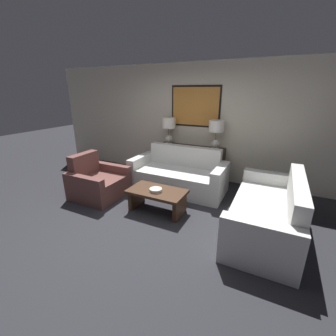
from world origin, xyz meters
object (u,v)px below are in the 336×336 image
couch_by_back_wall (179,176)px  coffee_table (157,196)px  table_lamp_right (216,130)px  couch_by_side (268,214)px  armchair_near_back_wall (98,183)px  table_lamp_left (169,126)px  console_table (190,163)px  decorative_bowl (156,190)px

couch_by_back_wall → coffee_table: couch_by_back_wall is taller
table_lamp_right → couch_by_side: table_lamp_right is taller
couch_by_back_wall → coffee_table: 1.04m
table_lamp_right → armchair_near_back_wall: table_lamp_right is taller
table_lamp_left → armchair_near_back_wall: size_ratio=0.67×
coffee_table → armchair_near_back_wall: armchair_near_back_wall is taller
console_table → decorative_bowl: 1.77m
armchair_near_back_wall → coffee_table: bearing=-0.6°
table_lamp_left → decorative_bowl: bearing=-70.6°
coffee_table → table_lamp_right: bearing=72.9°
console_table → couch_by_back_wall: couch_by_back_wall is taller
couch_by_side → armchair_near_back_wall: size_ratio=2.11×
table_lamp_right → table_lamp_left: bearing=180.0°
table_lamp_left → coffee_table: bearing=-70.2°
couch_by_back_wall → console_table: bearing=90.0°
table_lamp_left → couch_by_back_wall: bearing=-49.8°
decorative_bowl → couch_by_back_wall: bearing=92.6°
decorative_bowl → armchair_near_back_wall: size_ratio=0.23×
table_lamp_right → armchair_near_back_wall: 2.74m
console_table → decorative_bowl: (0.05, -1.77, 0.02)m
table_lamp_left → decorative_bowl: 2.05m
armchair_near_back_wall → table_lamp_right: bearing=41.8°
table_lamp_right → decorative_bowl: table_lamp_right is taller
couch_by_side → table_lamp_left: bearing=147.5°
table_lamp_right → couch_by_back_wall: bearing=-130.2°
table_lamp_left → armchair_near_back_wall: table_lamp_left is taller
console_table → couch_by_side: bearing=-39.9°
table_lamp_left → table_lamp_right: (1.15, 0.00, 0.00)m
console_table → table_lamp_right: bearing=0.0°
couch_by_back_wall → armchair_near_back_wall: 1.68m
coffee_table → decorative_bowl: (0.00, -0.05, 0.14)m
console_table → coffee_table: console_table is taller
console_table → armchair_near_back_wall: bearing=-127.9°
couch_by_back_wall → decorative_bowl: couch_by_back_wall is taller
console_table → couch_by_side: (1.83, -1.53, -0.10)m
couch_by_back_wall → couch_by_side: same height
couch_by_side → coffee_table: bearing=-173.9°
console_table → table_lamp_right: 1.01m
couch_by_side → couch_by_back_wall: bearing=155.1°
armchair_near_back_wall → decorative_bowl: bearing=-2.5°
table_lamp_left → couch_by_side: (2.41, -1.53, -0.93)m
couch_by_side → coffee_table: couch_by_side is taller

